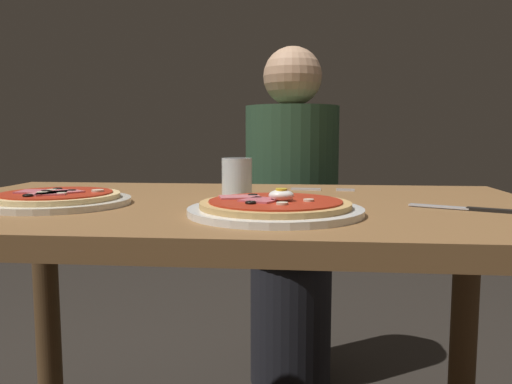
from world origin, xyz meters
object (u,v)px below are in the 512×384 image
Objects in this scene: pizza_across_left at (56,199)px; fork at (317,189)px; dining_table at (230,257)px; pizza_foreground at (275,208)px; water_glass_near at (237,181)px; knife at (470,209)px; diner_person at (291,227)px.

pizza_across_left is 0.61m from fork.
dining_table is 0.23m from pizza_foreground.
water_glass_near reaches higher than dining_table.
pizza_foreground is at bearing -56.42° from dining_table.
fork is 0.41m from knife.
water_glass_near is 0.07× the size of diner_person.
water_glass_near is at bearing 21.89° from pizza_across_left.
knife reaches higher than dining_table.
pizza_foreground reaches higher than pizza_across_left.
dining_table is at bearing 13.02° from pizza_across_left.
pizza_foreground is 1.96× the size of fork.
knife is at bearing -48.27° from fork.
pizza_across_left is 3.29× the size of water_glass_near.
dining_table is at bearing 123.58° from pizza_foreground.
fork is at bearing 131.73° from knife.
diner_person is at bearing 98.90° from fork.
diner_person reaches higher than water_glass_near.
diner_person is (0.10, 0.67, -0.22)m from water_glass_near.
diner_person is at bearing 81.35° from water_glass_near.
pizza_across_left is at bearing 61.02° from diner_person.
water_glass_near reaches higher than pizza_across_left.
pizza_foreground reaches higher than fork.
knife is at bearing 12.84° from pizza_foreground.
water_glass_near is 0.71m from diner_person.
pizza_across_left is 0.25× the size of diner_person.
dining_table is 0.74m from diner_person.
pizza_across_left is at bearing -149.36° from fork.
diner_person is (0.11, 0.73, -0.07)m from dining_table.
knife is at bearing 0.13° from pizza_across_left.
pizza_across_left is at bearing -166.98° from dining_table.
pizza_across_left reaches higher than dining_table.
water_glass_near is at bearing 163.25° from knife.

